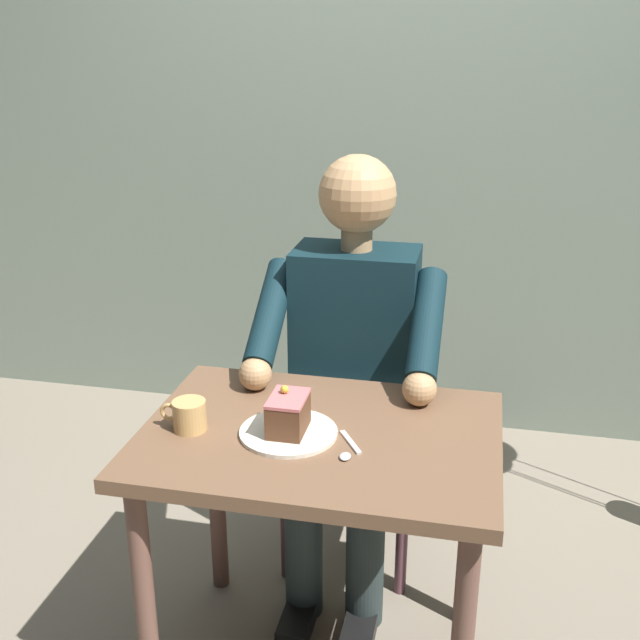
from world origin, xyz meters
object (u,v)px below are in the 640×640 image
cake_slice (288,414)px  chair (359,403)px  dessert_spoon (348,450)px  coffee_cup (189,415)px  seated_person (350,371)px  dining_table (320,471)px

cake_slice → chair: bearing=-96.6°
cake_slice → dessert_spoon: cake_slice is taller
coffee_cup → chair: bearing=-115.8°
seated_person → dessert_spoon: 0.51m
seated_person → cake_slice: 0.46m
cake_slice → coffee_cup: cake_slice is taller
chair → coffee_cup: chair is taller
dining_table → coffee_cup: size_ratio=7.42×
dining_table → cake_slice: cake_slice is taller
cake_slice → dessert_spoon: size_ratio=0.88×
seated_person → dining_table: bearing=90.0°
chair → dessert_spoon: 0.71m
chair → cake_slice: chair is taller
chair → cake_slice: 0.68m
cake_slice → coffee_cup: size_ratio=1.05×
dining_table → cake_slice: size_ratio=7.09×
chair → coffee_cup: bearing=64.2°
chair → dining_table: bearing=90.0°
coffee_cup → dining_table: bearing=-170.0°
dining_table → dessert_spoon: 0.16m
chair → dessert_spoon: chair is taller
dining_table → dessert_spoon: (-0.08, 0.08, 0.11)m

